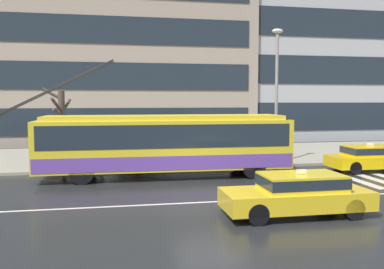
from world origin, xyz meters
The scene contains 15 objects.
ground_plane centered at (0.00, 0.00, 0.00)m, with size 160.00×160.00×0.00m, color #222428.
sidewalk_slab centered at (0.00, 10.36, 0.07)m, with size 80.00×10.00×0.14m, color gray.
crosswalk_stripe_edge_near centered at (6.01, 1.68, 0.00)m, with size 0.44×4.40×0.01m, color beige.
crosswalk_stripe_inner_a centered at (6.91, 1.68, 0.00)m, with size 0.44×4.40×0.01m, color beige.
crosswalk_stripe_center centered at (7.81, 1.68, 0.00)m, with size 0.44×4.40×0.01m, color beige.
lane_centre_line centered at (0.00, -1.20, 0.00)m, with size 72.00×0.14×0.01m, color silver.
trolleybus centered at (-1.17, 3.76, 1.55)m, with size 12.87×2.68×5.25m.
taxi_oncoming_near centered at (1.97, -3.26, 0.70)m, with size 4.45×1.74×1.39m.
taxi_ahead_of_bus centered at (8.98, 3.34, 0.70)m, with size 4.39×1.76×1.39m.
bus_shelter centered at (-2.50, 6.87, 2.00)m, with size 3.50×1.62×2.50m.
pedestrian_at_shelter centered at (-2.30, 7.30, 1.72)m, with size 1.28×1.28×1.95m.
pedestrian_approaching_curb centered at (-5.90, 5.87, 1.71)m, with size 1.12×1.12×1.96m.
street_lamp centered at (4.96, 5.81, 4.28)m, with size 0.60×0.32×7.05m.
street_tree_bare centered at (-6.30, 8.69, 2.30)m, with size 1.49×1.90×4.04m.
office_tower_corner_right centered at (18.31, 24.50, 11.88)m, with size 26.88×14.78×23.74m.
Camera 1 is at (-3.47, -14.70, 3.48)m, focal length 38.48 mm.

